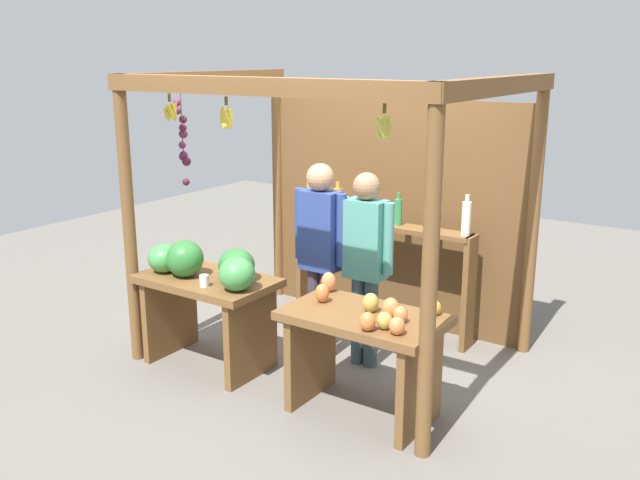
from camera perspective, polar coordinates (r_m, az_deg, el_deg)
ground_plane at (r=6.01m, az=1.05°, el=-9.21°), size 12.00×12.00×0.00m
market_stall at (r=5.94m, az=3.25°, el=4.31°), size 2.73×2.05×2.31m
fruit_counter_left at (r=5.61m, az=-9.17°, el=-3.64°), size 1.15×0.64×1.04m
fruit_counter_right at (r=4.87m, az=3.60°, el=-8.11°), size 1.10×0.65×0.89m
bottle_shelf_unit at (r=6.31m, az=5.00°, el=-0.46°), size 1.75×0.22×1.34m
vendor_man at (r=5.64m, az=0.02°, el=-0.29°), size 0.48×0.22×1.63m
vendor_woman at (r=5.51m, az=3.71°, el=-1.03°), size 0.48×0.21×1.58m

